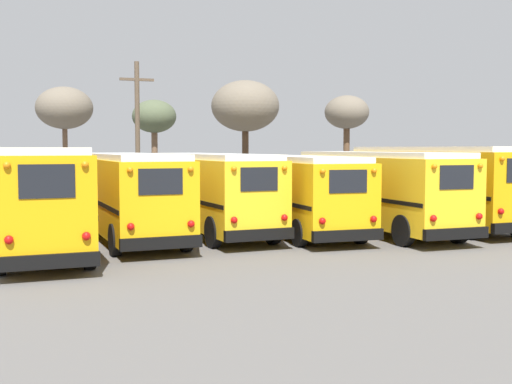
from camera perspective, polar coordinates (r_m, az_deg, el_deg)
name	(u,v)px	position (r m, az deg, el deg)	size (l,w,h in m)	color
ground_plane	(258,235)	(24.20, 0.18, -3.88)	(160.00, 160.00, 0.00)	#5B5956
school_bus_0	(38,195)	(21.57, -18.84, -0.28)	(2.73, 10.44, 3.30)	#E5A00C
school_bus_1	(129,193)	(23.50, -11.24, -0.06)	(2.80, 9.87, 3.09)	#EAAA0F
school_bus_2	(210,190)	(24.58, -4.14, 0.18)	(2.93, 9.70, 3.07)	yellow
school_bus_3	(287,190)	(25.45, 2.79, 0.19)	(2.79, 10.94, 2.99)	#EAAA0F
school_bus_4	(376,188)	(25.53, 10.61, 0.34)	(2.46, 10.10, 3.14)	yellow
school_bus_5	(433,183)	(27.81, 15.48, 0.76)	(2.60, 10.17, 3.35)	#E5A00C
utility_pole	(138,132)	(34.62, -10.49, 5.22)	(1.80, 0.25, 7.83)	brown
bare_tree_0	(64,109)	(40.24, -16.67, 7.10)	(3.36, 3.36, 6.94)	brown
bare_tree_1	(347,114)	(44.00, 8.07, 6.87)	(3.00, 3.00, 6.83)	brown
bare_tree_2	(154,118)	(42.76, -9.03, 6.50)	(2.88, 2.88, 6.44)	brown
bare_tree_3	(245,107)	(37.37, -0.96, 7.58)	(3.93, 3.93, 7.19)	#473323
fence_line	(202,194)	(31.75, -4.86, -0.21)	(23.77, 0.06, 1.42)	#939399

